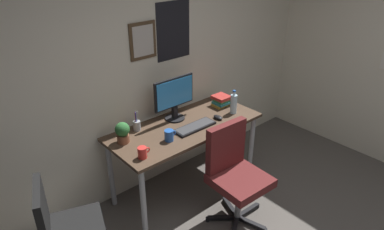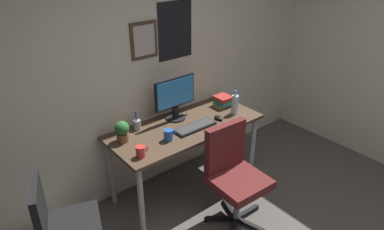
{
  "view_description": "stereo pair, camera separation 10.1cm",
  "coord_description": "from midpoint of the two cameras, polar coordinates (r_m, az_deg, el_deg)",
  "views": [
    {
      "loc": [
        -1.88,
        -0.55,
        2.38
      ],
      "look_at": [
        0.03,
        1.63,
        0.91
      ],
      "focal_mm": 32.6,
      "sensor_mm": 36.0,
      "label": 1
    },
    {
      "loc": [
        -1.8,
        -0.62,
        2.38
      ],
      "look_at": [
        0.03,
        1.63,
        0.91
      ],
      "focal_mm": 32.6,
      "sensor_mm": 36.0,
      "label": 2
    }
  ],
  "objects": [
    {
      "name": "monitor",
      "position": [
        3.42,
        -1.96,
        3.02
      ],
      "size": [
        0.46,
        0.2,
        0.43
      ],
      "color": "black",
      "rests_on": "desk"
    },
    {
      "name": "side_chair",
      "position": [
        2.85,
        -19.62,
        -16.28
      ],
      "size": [
        0.54,
        0.54,
        0.88
      ],
      "color": "black",
      "rests_on": "ground_plane"
    },
    {
      "name": "wall_back",
      "position": [
        3.47,
        -5.0,
        8.67
      ],
      "size": [
        4.4,
        0.1,
        2.6
      ],
      "color": "beige",
      "rests_on": "ground_plane"
    },
    {
      "name": "potted_plant",
      "position": [
        3.13,
        -10.47,
        -2.55
      ],
      "size": [
        0.13,
        0.13,
        0.19
      ],
      "color": "brown",
      "rests_on": "desk"
    },
    {
      "name": "water_bottle",
      "position": [
        3.6,
        7.83,
        1.77
      ],
      "size": [
        0.07,
        0.07,
        0.25
      ],
      "color": "silver",
      "rests_on": "desk"
    },
    {
      "name": "book_stack_left",
      "position": [
        3.78,
        5.99,
        2.28
      ],
      "size": [
        0.22,
        0.18,
        0.11
      ],
      "color": "gold",
      "rests_on": "desk"
    },
    {
      "name": "pen_cup",
      "position": [
        3.33,
        -8.13,
        -1.5
      ],
      "size": [
        0.07,
        0.07,
        0.2
      ],
      "color": "#9EA0A5",
      "rests_on": "desk"
    },
    {
      "name": "desk",
      "position": [
        3.43,
        -0.21,
        -2.96
      ],
      "size": [
        1.53,
        0.67,
        0.76
      ],
      "color": "#4C3828",
      "rests_on": "ground_plane"
    },
    {
      "name": "coffee_mug_far",
      "position": [
        3.13,
        -2.95,
        -3.28
      ],
      "size": [
        0.12,
        0.08,
        0.1
      ],
      "color": "#2659B2",
      "rests_on": "desk"
    },
    {
      "name": "keyboard",
      "position": [
        3.33,
        1.36,
        -1.97
      ],
      "size": [
        0.43,
        0.15,
        0.03
      ],
      "color": "black",
      "rests_on": "desk"
    },
    {
      "name": "coffee_mug_near",
      "position": [
        2.92,
        -7.4,
        -5.96
      ],
      "size": [
        0.11,
        0.08,
        0.1
      ],
      "color": "red",
      "rests_on": "desk"
    },
    {
      "name": "computer_mouse",
      "position": [
        3.5,
        5.22,
        -0.46
      ],
      "size": [
        0.06,
        0.11,
        0.04
      ],
      "color": "black",
      "rests_on": "desk"
    },
    {
      "name": "office_chair",
      "position": [
        3.17,
        7.66,
        -9.12
      ],
      "size": [
        0.56,
        0.57,
        0.95
      ],
      "color": "#591E1E",
      "rests_on": "ground_plane"
    }
  ]
}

